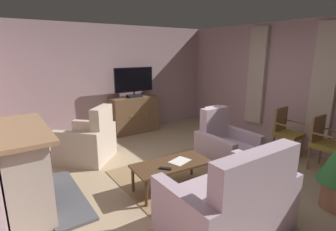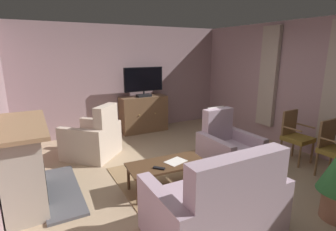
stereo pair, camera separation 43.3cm
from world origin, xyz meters
TOP-DOWN VIEW (x-y plane):
  - ground_plane at (0.00, 0.00)m, footprint 5.86×6.45m
  - wall_back at (0.00, 2.98)m, footprint 5.86×0.10m
  - wall_right_with_window at (2.68, 0.00)m, footprint 0.10×6.45m
  - curtain_panel_near at (2.57, -0.76)m, footprint 0.10×0.44m
  - curtain_panel_far at (2.57, 0.74)m, footprint 0.10×0.44m
  - rug_central at (-0.02, -0.13)m, footprint 2.27×1.99m
  - fireplace at (-2.35, 0.44)m, footprint 0.93×1.57m
  - tv_cabinet at (0.31, 2.63)m, footprint 1.17×0.50m
  - television at (0.31, 2.57)m, footprint 1.00×0.20m
  - coffee_table at (-0.54, -0.24)m, footprint 1.18×0.61m
  - tv_remote at (-0.73, -0.36)m, footprint 0.15×0.16m
  - folded_newspaper at (-0.40, -0.26)m, footprint 0.35×0.30m
  - sofa_floral at (-0.52, -1.37)m, footprint 1.44×0.95m
  - armchair_in_far_corner at (-1.21, 1.56)m, footprint 1.24×1.23m
  - armchair_facing_sofa at (0.76, -0.08)m, footprint 0.84×0.92m
  - side_chair_mid_row at (2.05, -1.14)m, footprint 0.49×0.43m
  - side_chair_beside_plant at (2.05, -0.44)m, footprint 0.46×0.46m

SIDE VIEW (x-z plane):
  - ground_plane at x=0.00m, z-range -0.04..0.00m
  - rug_central at x=-0.02m, z-range 0.00..0.01m
  - armchair_facing_sofa at x=0.76m, z-range -0.20..0.83m
  - armchair_in_far_corner at x=-1.21m, z-range -0.19..0.85m
  - sofa_floral at x=-0.52m, z-range -0.19..0.89m
  - coffee_table at x=-0.54m, z-range 0.17..0.59m
  - folded_newspaper at x=-0.40m, z-range 0.42..0.43m
  - tv_cabinet at x=0.31m, z-range -0.02..0.88m
  - tv_remote at x=-0.73m, z-range 0.42..0.45m
  - side_chair_mid_row at x=2.05m, z-range 0.04..0.98m
  - side_chair_beside_plant at x=2.05m, z-range 0.04..0.99m
  - fireplace at x=-2.35m, z-range -0.02..1.08m
  - television at x=0.31m, z-range 0.93..1.66m
  - wall_back at x=0.00m, z-range 0.00..2.63m
  - wall_right_with_window at x=2.68m, z-range 0.00..2.63m
  - curtain_panel_near at x=2.57m, z-range 0.34..2.55m
  - curtain_panel_far at x=2.57m, z-range 0.34..2.55m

